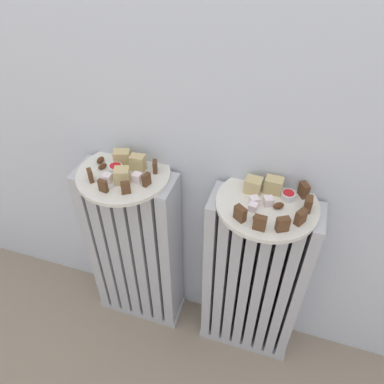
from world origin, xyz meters
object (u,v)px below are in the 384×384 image
object	(u,v)px
plate_right	(267,204)
fork	(125,179)
jam_bowl_right	(288,195)
jam_bowl_left	(116,169)
radiator_left	(136,252)
radiator_right	(253,282)
plate_left	(124,174)

from	to	relation	value
plate_right	fork	world-z (taller)	fork
jam_bowl_right	fork	distance (m)	0.45
jam_bowl_left	plate_right	bearing A→B (deg)	1.06
radiator_left	jam_bowl_left	xyz separation A→B (m)	(-0.02, -0.01, 0.37)
jam_bowl_left	fork	size ratio (longest dim) A/B	0.39
radiator_right	fork	xyz separation A→B (m)	(-0.40, -0.03, 0.36)
plate_left	jam_bowl_right	xyz separation A→B (m)	(0.47, 0.03, 0.02)
plate_left	jam_bowl_left	xyz separation A→B (m)	(-0.02, -0.01, 0.02)
jam_bowl_left	jam_bowl_right	world-z (taller)	jam_bowl_left
radiator_right	jam_bowl_left	xyz separation A→B (m)	(-0.44, -0.01, 0.37)
radiator_right	plate_right	distance (m)	0.35
plate_right	fork	size ratio (longest dim) A/B	2.66
radiator_left	plate_right	bearing A→B (deg)	0.00
radiator_left	jam_bowl_right	xyz separation A→B (m)	(0.47, 0.03, 0.37)
jam_bowl_right	fork	size ratio (longest dim) A/B	0.36
radiator_right	fork	size ratio (longest dim) A/B	6.59
fork	plate_left	bearing A→B (deg)	125.71
radiator_left	fork	distance (m)	0.36
plate_right	jam_bowl_right	size ratio (longest dim) A/B	7.46
radiator_left	plate_right	xyz separation A→B (m)	(0.42, 0.00, 0.35)
jam_bowl_left	fork	world-z (taller)	jam_bowl_left
radiator_left	plate_left	size ratio (longest dim) A/B	2.48
radiator_left	jam_bowl_right	bearing A→B (deg)	3.75
radiator_left	jam_bowl_left	distance (m)	0.37
radiator_right	plate_left	xyz separation A→B (m)	(-0.42, 0.00, 0.35)
radiator_left	fork	size ratio (longest dim) A/B	6.59
plate_left	fork	size ratio (longest dim) A/B	2.66
plate_left	jam_bowl_right	bearing A→B (deg)	3.75
plate_left	jam_bowl_right	size ratio (longest dim) A/B	7.46
radiator_left	plate_left	distance (m)	0.35
radiator_right	jam_bowl_right	bearing A→B (deg)	32.16
fork	radiator_right	bearing A→B (deg)	4.02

